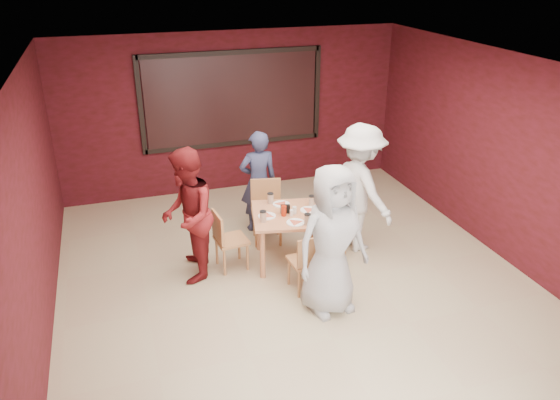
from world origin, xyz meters
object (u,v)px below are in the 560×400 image
object	(u,v)px
chair_front	(308,259)
diner_left	(187,216)
diner_back	(258,182)
chair_back	(267,207)
dining_table	(288,219)
diner_front	(332,241)
chair_right	(333,220)
chair_left	(226,237)
diner_right	(360,188)

from	to	relation	value
chair_front	diner_left	xyz separation A→B (m)	(-1.35, 0.82, 0.43)
chair_front	diner_back	bearing A→B (deg)	93.38
chair_front	diner_left	bearing A→B (deg)	148.65
chair_back	dining_table	bearing A→B (deg)	-83.67
diner_front	diner_back	bearing A→B (deg)	86.41
diner_front	chair_back	bearing A→B (deg)	86.78
diner_back	diner_left	bearing A→B (deg)	40.97
chair_right	diner_back	world-z (taller)	diner_back
chair_back	diner_left	distance (m)	1.49
chair_front	chair_left	xyz separation A→B (m)	(-0.85, 0.86, 0.01)
diner_left	chair_right	bearing A→B (deg)	101.27
dining_table	diner_front	xyz separation A→B (m)	(0.13, -1.18, 0.27)
diner_front	diner_back	distance (m)	2.30
chair_back	diner_front	distance (m)	1.99
chair_front	chair_back	bearing A→B (deg)	93.26
diner_back	chair_back	bearing A→B (deg)	94.63
diner_front	chair_right	bearing A→B (deg)	56.45
dining_table	chair_right	world-z (taller)	chair_right
chair_front	chair_left	size ratio (longest dim) A/B	0.97
chair_front	diner_left	size ratio (longest dim) A/B	0.46
chair_front	diner_front	world-z (taller)	diner_front
diner_right	diner_front	bearing A→B (deg)	126.89
chair_left	diner_right	world-z (taller)	diner_right
chair_back	diner_left	world-z (taller)	diner_left
chair_right	diner_front	world-z (taller)	diner_front
chair_left	diner_front	xyz separation A→B (m)	(0.98, -1.28, 0.45)
diner_back	diner_front	bearing A→B (deg)	96.68
dining_table	diner_back	xyz separation A→B (m)	(-0.11, 1.10, 0.14)
dining_table	diner_back	world-z (taller)	diner_back
diner_right	chair_right	bearing A→B (deg)	80.98
chair_right	diner_left	world-z (taller)	diner_left
diner_back	diner_left	world-z (taller)	diner_left
chair_back	diner_right	size ratio (longest dim) A/B	0.50
dining_table	diner_left	bearing A→B (deg)	177.92
dining_table	chair_back	bearing A→B (deg)	96.33
diner_front	diner_left	xyz separation A→B (m)	(-1.48, 1.23, -0.03)
chair_back	chair_right	world-z (taller)	chair_right
chair_back	diner_front	world-z (taller)	diner_front
chair_front	chair_back	world-z (taller)	chair_back
dining_table	chair_left	size ratio (longest dim) A/B	1.34
chair_right	diner_left	distance (m)	2.06
dining_table	chair_front	bearing A→B (deg)	-89.72
diner_left	diner_right	world-z (taller)	diner_right
chair_front	chair_left	world-z (taller)	chair_left
chair_left	diner_left	distance (m)	0.65
chair_right	chair_back	bearing A→B (deg)	137.42
chair_right	diner_back	size ratio (longest dim) A/B	0.59
diner_front	chair_left	bearing A→B (deg)	117.86
dining_table	chair_front	size ratio (longest dim) A/B	1.37
chair_left	dining_table	bearing A→B (deg)	-6.18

